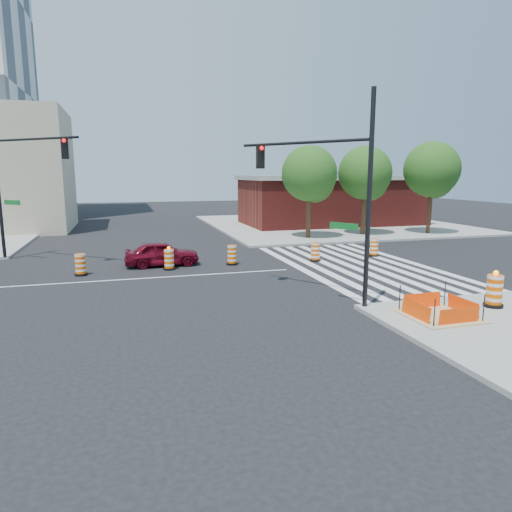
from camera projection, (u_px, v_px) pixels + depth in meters
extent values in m
plane|color=black|center=(143.00, 279.00, 20.87)|extent=(120.00, 120.00, 0.00)
cube|color=gray|center=(331.00, 224.00, 42.83)|extent=(22.00, 22.00, 0.15)
cube|color=silver|center=(301.00, 269.00, 23.02)|extent=(0.45, 13.50, 0.01)
cube|color=silver|center=(318.00, 268.00, 23.27)|extent=(0.45, 13.50, 0.01)
cube|color=silver|center=(334.00, 267.00, 23.52)|extent=(0.45, 13.50, 0.01)
cube|color=silver|center=(349.00, 266.00, 23.77)|extent=(0.45, 13.50, 0.01)
cube|color=silver|center=(365.00, 265.00, 24.01)|extent=(0.45, 13.50, 0.01)
cube|color=silver|center=(380.00, 264.00, 24.26)|extent=(0.45, 13.50, 0.01)
cube|color=silver|center=(395.00, 263.00, 24.51)|extent=(0.45, 13.50, 0.01)
cube|color=silver|center=(409.00, 262.00, 24.76)|extent=(0.45, 13.50, 0.01)
cube|color=silver|center=(143.00, 278.00, 20.87)|extent=(14.00, 0.12, 0.01)
cube|color=tan|center=(439.00, 316.00, 14.82)|extent=(2.20, 2.20, 0.05)
cube|color=#FC4005|center=(459.00, 316.00, 13.92)|extent=(1.44, 0.02, 0.55)
cube|color=#FC4005|center=(422.00, 301.00, 15.63)|extent=(1.44, 0.02, 0.55)
cube|color=#FC4005|center=(416.00, 311.00, 14.53)|extent=(0.02, 1.44, 0.55)
cube|color=#FC4005|center=(463.00, 306.00, 15.02)|extent=(0.02, 1.44, 0.55)
cylinder|color=black|center=(434.00, 313.00, 13.65)|extent=(0.04, 0.04, 0.90)
cylinder|color=black|center=(484.00, 309.00, 14.14)|extent=(0.04, 0.04, 0.90)
cylinder|color=black|center=(400.00, 298.00, 15.35)|extent=(0.04, 0.04, 0.90)
cylinder|color=black|center=(445.00, 294.00, 15.84)|extent=(0.04, 0.04, 0.90)
cube|color=maroon|center=(331.00, 203.00, 42.47)|extent=(16.00, 8.00, 4.20)
cube|color=gray|center=(332.00, 178.00, 42.06)|extent=(16.50, 8.50, 0.40)
imported|color=#5E0817|center=(162.00, 253.00, 23.68)|extent=(3.84, 1.63, 1.30)
cylinder|color=black|center=(369.00, 201.00, 15.34)|extent=(0.17, 0.17, 7.35)
cylinder|color=black|center=(302.00, 143.00, 16.69)|extent=(3.22, 4.60, 0.11)
cube|color=black|center=(260.00, 157.00, 17.97)|extent=(0.29, 0.26, 0.92)
sphere|color=#FF0C0C|center=(262.00, 148.00, 17.74)|extent=(0.17, 0.17, 0.17)
cube|color=#0C591E|center=(344.00, 226.00, 16.07)|extent=(0.66, 0.93, 0.23)
cylinder|color=black|center=(33.00, 139.00, 23.14)|extent=(4.67, 4.13, 0.12)
cube|color=black|center=(65.00, 148.00, 22.34)|extent=(0.33, 0.29, 1.02)
sphere|color=#FF0C0C|center=(64.00, 141.00, 22.10)|extent=(0.18, 0.18, 0.18)
cube|color=#0C591E|center=(12.00, 202.00, 24.57)|extent=(0.94, 0.84, 0.25)
cylinder|color=black|center=(493.00, 305.00, 15.91)|extent=(0.66, 0.66, 0.11)
cylinder|color=#E75704|center=(494.00, 290.00, 15.81)|extent=(0.53, 0.53, 1.05)
sphere|color=#FF990C|center=(496.00, 273.00, 15.70)|extent=(0.18, 0.18, 0.18)
cylinder|color=#382314|center=(309.00, 211.00, 32.98)|extent=(0.34, 0.34, 4.23)
sphere|color=#184614|center=(309.00, 173.00, 32.51)|extent=(3.96, 3.96, 3.96)
sphere|color=#184614|center=(314.00, 183.00, 33.08)|extent=(2.91, 2.91, 2.91)
sphere|color=#184614|center=(305.00, 179.00, 32.27)|extent=(2.64, 2.64, 2.64)
cylinder|color=#382314|center=(363.00, 208.00, 34.78)|extent=(0.35, 0.35, 4.27)
sphere|color=#184614|center=(365.00, 173.00, 34.31)|extent=(4.01, 4.01, 4.01)
sphere|color=#184614|center=(369.00, 182.00, 34.89)|extent=(2.94, 2.94, 2.94)
sphere|color=#184614|center=(361.00, 178.00, 34.05)|extent=(2.67, 2.67, 2.67)
cylinder|color=#382314|center=(429.00, 206.00, 35.43)|extent=(0.29, 0.29, 4.51)
sphere|color=#184614|center=(432.00, 169.00, 34.93)|extent=(4.22, 4.22, 4.22)
sphere|color=#184614|center=(434.00, 179.00, 35.44)|extent=(3.10, 3.10, 3.10)
sphere|color=#184614|center=(429.00, 175.00, 34.73)|extent=(2.82, 2.82, 2.82)
cylinder|color=black|center=(81.00, 274.00, 21.52)|extent=(0.60, 0.60, 0.10)
cylinder|color=#E75704|center=(80.00, 264.00, 21.44)|extent=(0.48, 0.48, 0.95)
cylinder|color=black|center=(169.00, 269.00, 22.81)|extent=(0.60, 0.60, 0.10)
cylinder|color=#E75704|center=(169.00, 259.00, 22.72)|extent=(0.48, 0.48, 0.95)
sphere|color=#FF990C|center=(169.00, 248.00, 22.62)|extent=(0.16, 0.16, 0.16)
cylinder|color=black|center=(232.00, 264.00, 24.08)|extent=(0.60, 0.60, 0.10)
cylinder|color=#E75704|center=(232.00, 254.00, 23.99)|extent=(0.48, 0.48, 0.95)
cylinder|color=black|center=(315.00, 260.00, 25.03)|extent=(0.60, 0.60, 0.10)
cylinder|color=#E75704|center=(315.00, 251.00, 24.94)|extent=(0.48, 0.48, 0.95)
cylinder|color=black|center=(374.00, 255.00, 26.52)|extent=(0.60, 0.60, 0.10)
cylinder|color=#E75704|center=(374.00, 247.00, 26.43)|extent=(0.48, 0.48, 0.95)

